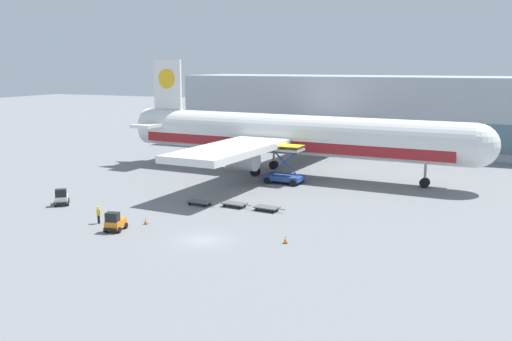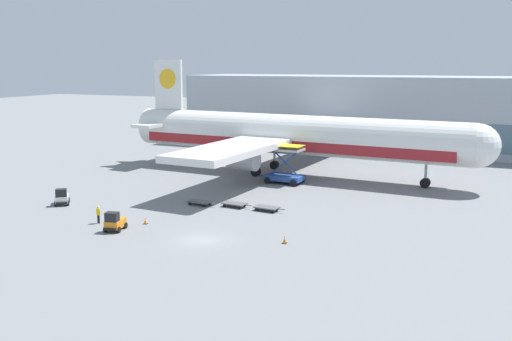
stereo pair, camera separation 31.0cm
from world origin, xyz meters
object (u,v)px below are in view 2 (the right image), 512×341
object	(u,v)px
airplane_main	(286,136)
baggage_dolly_third	(267,207)
traffic_cone_near	(145,221)
traffic_cone_far	(285,239)
baggage_dolly_lead	(200,202)
baggage_tug_foreground	(114,222)
scissor_lift_loader	(285,169)
baggage_dolly_second	(235,204)
ground_crew_near	(98,213)
baggage_tug_mid	(62,197)

from	to	relation	value
airplane_main	baggage_dolly_third	size ratio (longest dim) A/B	15.45
traffic_cone_near	traffic_cone_far	xyz separation A→B (m)	(15.54, -0.28, 0.04)
baggage_dolly_lead	baggage_tug_foreground	bearing A→B (deg)	-96.17
scissor_lift_loader	baggage_dolly_second	distance (m)	15.09
baggage_tug_foreground	ground_crew_near	world-z (taller)	baggage_tug_foreground
baggage_dolly_lead	baggage_dolly_third	bearing A→B (deg)	10.43
baggage_tug_mid	baggage_dolly_third	bearing A→B (deg)	67.92
baggage_tug_mid	ground_crew_near	size ratio (longest dim) A/B	1.51
baggage_tug_foreground	baggage_dolly_third	xyz separation A→B (m)	(10.92, 13.22, -0.49)
baggage_tug_foreground	baggage_dolly_second	distance (m)	15.01
baggage_dolly_second	scissor_lift_loader	bearing A→B (deg)	93.68
baggage_tug_foreground	baggage_dolly_third	size ratio (longest dim) A/B	0.71
airplane_main	traffic_cone_far	distance (m)	34.01
baggage_tug_mid	traffic_cone_far	distance (m)	29.47
airplane_main	baggage_dolly_second	size ratio (longest dim) A/B	15.45
baggage_dolly_second	ground_crew_near	world-z (taller)	ground_crew_near
traffic_cone_near	traffic_cone_far	size ratio (longest dim) A/B	0.91
scissor_lift_loader	ground_crew_near	bearing A→B (deg)	-107.76
baggage_dolly_third	traffic_cone_near	bearing A→B (deg)	-127.74
airplane_main	traffic_cone_near	xyz separation A→B (m)	(-3.77, -31.16, -5.50)
baggage_tug_foreground	traffic_cone_near	xyz separation A→B (m)	(1.43, 3.23, -0.54)
airplane_main	scissor_lift_loader	distance (m)	7.46
airplane_main	baggage_dolly_lead	xyz separation A→B (m)	(-2.54, -21.84, -5.45)
ground_crew_near	scissor_lift_loader	bearing A→B (deg)	-97.95
scissor_lift_loader	traffic_cone_far	size ratio (longest dim) A/B	7.02
baggage_dolly_lead	baggage_tug_mid	bearing A→B (deg)	-151.22
scissor_lift_loader	traffic_cone_near	distance (m)	25.87
scissor_lift_loader	baggage_dolly_lead	xyz separation A→B (m)	(-4.71, -15.80, -1.65)
traffic_cone_near	scissor_lift_loader	bearing A→B (deg)	76.70
baggage_tug_foreground	traffic_cone_near	distance (m)	3.57
ground_crew_near	traffic_cone_far	distance (m)	20.23
baggage_dolly_second	ground_crew_near	size ratio (longest dim) A/B	2.03
baggage_dolly_lead	baggage_dolly_third	xyz separation A→B (m)	(8.26, 0.67, 0.00)
baggage_tug_foreground	baggage_dolly_lead	world-z (taller)	baggage_tug_foreground
baggage_tug_foreground	baggage_tug_mid	size ratio (longest dim) A/B	0.96
scissor_lift_loader	traffic_cone_near	xyz separation A→B (m)	(-5.94, -25.12, -1.70)
traffic_cone_near	traffic_cone_far	distance (m)	15.54
airplane_main	traffic_cone_near	size ratio (longest dim) A/B	83.67
baggage_dolly_second	traffic_cone_far	xyz separation A→B (m)	(10.16, -10.41, -0.01)
baggage_dolly_lead	traffic_cone_near	xyz separation A→B (m)	(-1.23, -9.32, -0.05)
baggage_tug_mid	baggage_dolly_second	size ratio (longest dim) A/B	0.74
baggage_dolly_second	baggage_dolly_third	xyz separation A→B (m)	(4.11, -0.15, 0.00)
airplane_main	ground_crew_near	bearing A→B (deg)	-100.61
airplane_main	baggage_tug_mid	bearing A→B (deg)	-118.13
baggage_dolly_lead	traffic_cone_far	distance (m)	17.23
ground_crew_near	traffic_cone_near	size ratio (longest dim) A/B	2.66
baggage_tug_foreground	baggage_dolly_third	bearing A→B (deg)	128.12
baggage_tug_foreground	scissor_lift_loader	bearing A→B (deg)	153.12
baggage_dolly_second	baggage_dolly_third	distance (m)	4.11
baggage_dolly_lead	traffic_cone_near	distance (m)	9.40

